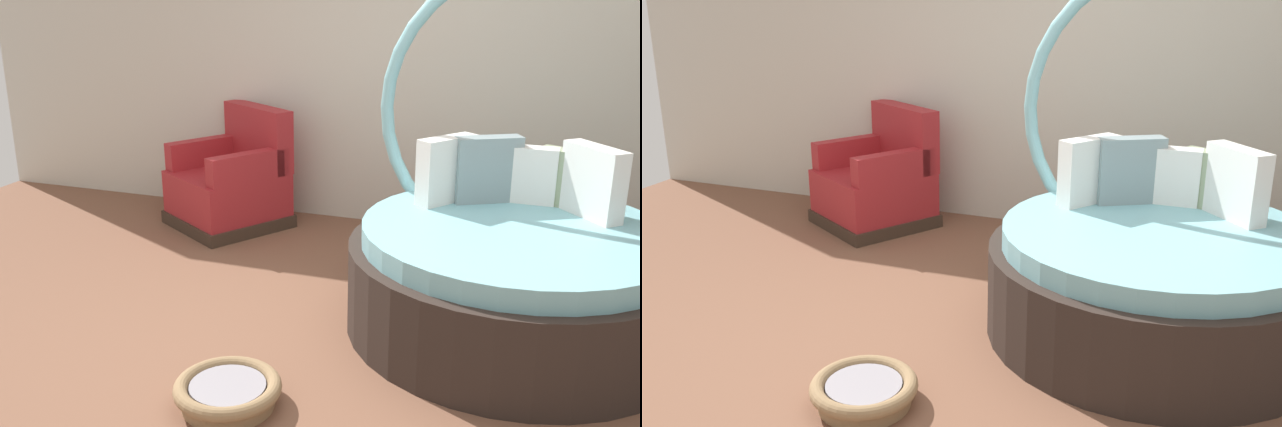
% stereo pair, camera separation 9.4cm
% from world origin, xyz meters
% --- Properties ---
extents(ground_plane, '(8.00, 8.00, 0.02)m').
position_xyz_m(ground_plane, '(0.00, 0.00, -0.01)').
color(ground_plane, brown).
extents(back_wall, '(8.00, 0.12, 2.74)m').
position_xyz_m(back_wall, '(0.00, 2.34, 1.37)').
color(back_wall, beige).
rests_on(back_wall, ground_plane).
extents(round_daybed, '(1.85, 1.85, 2.07)m').
position_xyz_m(round_daybed, '(0.89, 0.76, 0.42)').
color(round_daybed, '#2D231E').
rests_on(round_daybed, ground_plane).
extents(red_armchair, '(1.10, 1.10, 0.94)m').
position_xyz_m(red_armchair, '(-1.41, 1.83, 0.33)').
color(red_armchair, '#38281E').
rests_on(red_armchair, ground_plane).
extents(pet_basket, '(0.51, 0.51, 0.13)m').
position_xyz_m(pet_basket, '(-0.28, -0.53, 0.07)').
color(pet_basket, '#8E704C').
rests_on(pet_basket, ground_plane).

